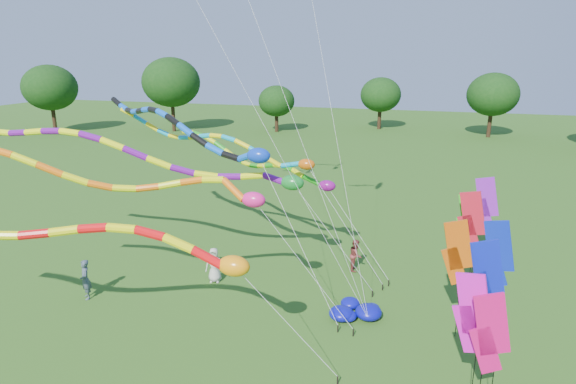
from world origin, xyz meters
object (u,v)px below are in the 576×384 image
(tube_kite_red, at_px, (72,237))
(tube_kite_orange, at_px, (135,180))
(person_a, at_px, (214,265))
(blue_nylon_heap, at_px, (350,308))
(person_b, at_px, (86,280))
(person_c, at_px, (356,255))

(tube_kite_red, bearing_deg, tube_kite_orange, 68.91)
(tube_kite_red, height_order, person_a, tube_kite_red)
(blue_nylon_heap, xyz_separation_m, person_a, (-6.48, 1.07, 0.57))
(person_b, xyz_separation_m, person_c, (10.62, 6.12, -0.10))
(tube_kite_orange, xyz_separation_m, person_a, (0.72, 4.42, -5.10))
(person_b, bearing_deg, person_a, 77.02)
(person_c, bearing_deg, tube_kite_red, 141.51)
(person_b, distance_m, person_c, 12.26)
(blue_nylon_heap, height_order, person_b, person_b)
(tube_kite_orange, relative_size, blue_nylon_heap, 8.08)
(blue_nylon_heap, height_order, person_a, person_a)
(blue_nylon_heap, distance_m, person_a, 6.59)
(tube_kite_orange, relative_size, person_c, 9.12)
(tube_kite_orange, relative_size, person_a, 8.64)
(blue_nylon_heap, distance_m, person_b, 11.25)
(blue_nylon_heap, bearing_deg, tube_kite_red, -140.69)
(person_a, height_order, person_c, person_a)
(person_a, bearing_deg, person_c, 12.33)
(tube_kite_orange, bearing_deg, person_a, 67.82)
(person_b, relative_size, person_c, 1.12)
(tube_kite_red, xyz_separation_m, person_b, (-3.47, 4.27, -3.95))
(blue_nylon_heap, bearing_deg, person_b, -169.99)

